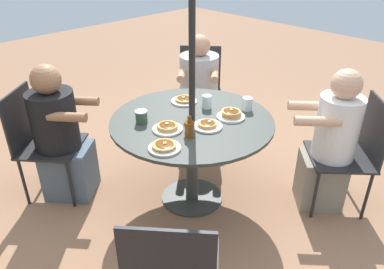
# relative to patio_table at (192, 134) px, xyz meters

# --- Properties ---
(ground_plane) EXTENTS (12.00, 12.00, 0.00)m
(ground_plane) POSITION_rel_patio_table_xyz_m (0.00, 0.00, -0.60)
(ground_plane) COLOR #9E7051
(patio_table) EXTENTS (1.21, 1.21, 0.73)m
(patio_table) POSITION_rel_patio_table_xyz_m (0.00, 0.00, 0.00)
(patio_table) COLOR #383D38
(patio_table) RESTS_ON ground
(umbrella_pole) EXTENTS (0.05, 0.05, 2.49)m
(umbrella_pole) POSITION_rel_patio_table_xyz_m (0.00, 0.00, 0.64)
(umbrella_pole) COLOR black
(umbrella_pole) RESTS_ON ground
(patio_chair_north) EXTENTS (0.63, 0.63, 0.90)m
(patio_chair_north) POSITION_rel_patio_table_xyz_m (0.81, -0.91, -0.09)
(patio_chair_north) COLOR #232326
(patio_chair_north) RESTS_ON ground
(diner_north) EXTENTS (0.60, 0.61, 1.09)m
(diner_north) POSITION_rel_patio_table_xyz_m (0.69, -0.78, -0.12)
(diner_north) COLOR beige
(diner_north) RESTS_ON ground
(patio_chair_east) EXTENTS (0.63, 0.63, 0.90)m
(patio_chair_east) POSITION_rel_patio_table_xyz_m (0.93, 0.79, -0.09)
(patio_chair_east) COLOR #232326
(patio_chair_east) RESTS_ON ground
(diner_east) EXTENTS (0.56, 0.55, 1.12)m
(diner_east) POSITION_rel_patio_table_xyz_m (0.79, 0.67, -0.09)
(diner_east) COLOR slate
(diner_east) RESTS_ON ground
(patio_chair_west) EXTENTS (0.63, 0.63, 0.90)m
(patio_chair_west) POSITION_rel_patio_table_xyz_m (-0.90, -0.82, -0.09)
(patio_chair_west) COLOR #232326
(patio_chair_west) RESTS_ON ground
(diner_west) EXTENTS (0.55, 0.54, 1.13)m
(diner_west) POSITION_rel_patio_table_xyz_m (-0.77, -0.70, -0.08)
(diner_west) COLOR gray
(diner_west) RESTS_ON ground
(pancake_plate_a) EXTENTS (0.21, 0.21, 0.05)m
(pancake_plate_a) POSITION_rel_patio_table_xyz_m (0.00, 0.24, 0.14)
(pancake_plate_a) COLOR white
(pancake_plate_a) RESTS_ON patio_table
(pancake_plate_b) EXTENTS (0.21, 0.21, 0.05)m
(pancake_plate_b) POSITION_rel_patio_table_xyz_m (0.26, -0.17, 0.14)
(pancake_plate_b) COLOR white
(pancake_plate_b) RESTS_ON patio_table
(pancake_plate_c) EXTENTS (0.21, 0.21, 0.05)m
(pancake_plate_c) POSITION_rel_patio_table_xyz_m (-0.18, 0.42, 0.14)
(pancake_plate_c) COLOR white
(pancake_plate_c) RESTS_ON patio_table
(pancake_plate_d) EXTENTS (0.21, 0.21, 0.07)m
(pancake_plate_d) POSITION_rel_patio_table_xyz_m (-0.19, -0.22, 0.15)
(pancake_plate_d) COLOR white
(pancake_plate_d) RESTS_ON patio_table
(pancake_plate_e) EXTENTS (0.21, 0.21, 0.05)m
(pancake_plate_e) POSITION_rel_patio_table_xyz_m (-0.17, 0.01, 0.14)
(pancake_plate_e) COLOR white
(pancake_plate_e) RESTS_ON patio_table
(syrup_bottle) EXTENTS (0.09, 0.07, 0.15)m
(syrup_bottle) POSITION_rel_patio_table_xyz_m (-0.17, 0.20, 0.19)
(syrup_bottle) COLOR brown
(syrup_bottle) RESTS_ON patio_table
(coffee_cup) EXTENTS (0.09, 0.09, 0.09)m
(coffee_cup) POSITION_rel_patio_table_xyz_m (0.22, 0.30, 0.17)
(coffee_cup) COLOR #33513D
(coffee_cup) RESTS_ON patio_table
(drinking_glass_a) EXTENTS (0.07, 0.07, 0.10)m
(drinking_glass_a) POSITION_rel_patio_table_xyz_m (0.06, -0.22, 0.18)
(drinking_glass_a) COLOR silver
(drinking_glass_a) RESTS_ON patio_table
(drinking_glass_b) EXTENTS (0.08, 0.08, 0.10)m
(drinking_glass_b) POSITION_rel_patio_table_xyz_m (-0.18, -0.42, 0.18)
(drinking_glass_b) COLOR silver
(drinking_glass_b) RESTS_ON patio_table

